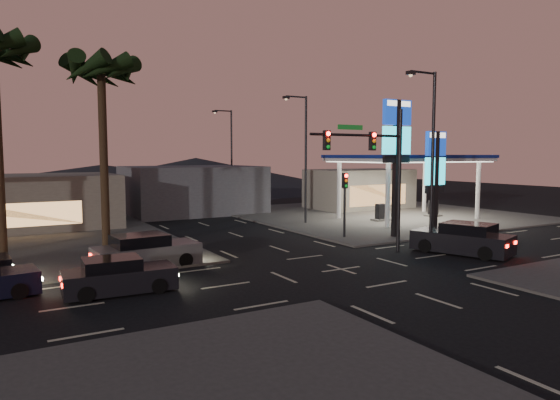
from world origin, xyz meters
TOP-DOWN VIEW (x-y plane):
  - ground at (0.00, 0.00)m, footprint 140.00×140.00m
  - corner_lot_ne at (16.00, 16.00)m, footprint 24.00×24.00m
  - gas_station at (16.00, 12.00)m, footprint 12.20×8.20m
  - convenience_store at (18.00, 21.00)m, footprint 10.00×6.00m
  - pylon_sign_tall at (8.50, 5.50)m, footprint 2.20×0.35m
  - pylon_sign_short at (11.00, 4.50)m, footprint 1.60×0.35m
  - traffic_signal_mast at (3.76, 1.99)m, footprint 6.10×0.39m
  - pedestal_signal at (5.50, 6.98)m, footprint 0.32×0.39m
  - streetlight_near at (6.79, 1.00)m, footprint 2.14×0.25m
  - streetlight_mid at (6.79, 14.00)m, footprint 2.14×0.25m
  - streetlight_far at (6.79, 28.00)m, footprint 2.14×0.25m
  - palm_a at (-9.00, 9.50)m, footprint 4.41×4.41m
  - building_far_mid at (2.00, 26.00)m, footprint 12.00×9.00m
  - hill_right at (15.00, 60.00)m, footprint 50.00×50.00m
  - hill_center at (0.00, 60.00)m, footprint 60.00×60.00m
  - car_lane_a_front at (-10.15, 1.11)m, footprint 4.46×2.03m
  - car_lane_b_front at (-8.04, 4.97)m, footprint 5.20×2.48m
  - suv_station at (8.13, -0.33)m, footprint 3.76×5.61m

SIDE VIEW (x-z plane):
  - ground at x=0.00m, z-range 0.00..0.00m
  - corner_lot_ne at x=16.00m, z-range 0.00..0.12m
  - car_lane_a_front at x=-10.15m, z-range -0.05..1.38m
  - car_lane_b_front at x=-8.04m, z-range -0.06..1.59m
  - suv_station at x=8.13m, z-range -0.06..1.68m
  - convenience_store at x=18.00m, z-range 0.00..4.00m
  - hill_center at x=0.00m, z-range 0.00..4.00m
  - building_far_mid at x=2.00m, z-range 0.00..4.40m
  - hill_right at x=15.00m, z-range 0.00..5.00m
  - pedestal_signal at x=5.50m, z-range 0.77..5.07m
  - pylon_sign_short at x=11.00m, z-range 1.16..8.16m
  - gas_station at x=16.00m, z-range 2.34..7.82m
  - traffic_signal_mast at x=3.76m, z-range 1.23..9.23m
  - streetlight_near at x=6.79m, z-range 0.72..10.72m
  - streetlight_mid at x=6.79m, z-range 0.72..10.72m
  - streetlight_far at x=6.79m, z-range 0.72..10.72m
  - pylon_sign_tall at x=8.50m, z-range 1.89..10.89m
  - palm_a at x=-9.00m, z-range 4.00..14.86m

